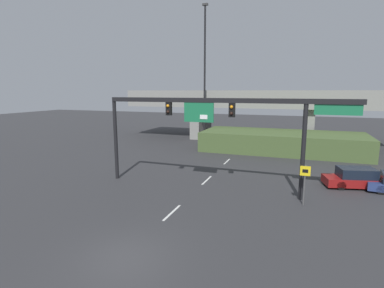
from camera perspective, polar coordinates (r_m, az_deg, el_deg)
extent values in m
plane|color=#2D2D30|center=(13.94, -12.66, -20.13)|extent=(160.00, 160.00, 0.00)
cube|color=silver|center=(17.85, -3.84, -12.89)|extent=(0.14, 2.40, 0.01)
cube|color=silver|center=(23.86, 2.83, -6.90)|extent=(0.14, 2.40, 0.01)
cube|color=silver|center=(30.21, 6.67, -3.33)|extent=(0.14, 2.40, 0.01)
cube|color=silver|center=(36.72, 9.15, -0.99)|extent=(0.14, 2.40, 0.01)
cylinder|color=black|center=(24.43, -14.34, 1.00)|extent=(0.28, 0.28, 6.49)
cylinder|color=black|center=(20.23, 20.43, -1.16)|extent=(0.28, 0.28, 6.49)
cube|color=black|center=(20.53, 5.75, 8.26)|extent=(17.21, 0.32, 0.32)
cube|color=black|center=(21.88, -4.43, 6.72)|extent=(0.40, 0.28, 0.95)
sphere|color=orange|center=(21.71, -4.63, 7.26)|extent=(0.22, 0.22, 0.22)
sphere|color=black|center=(21.74, -4.61, 6.13)|extent=(0.22, 0.22, 0.22)
cube|color=black|center=(20.40, 7.63, 6.42)|extent=(0.40, 0.28, 0.95)
sphere|color=orange|center=(20.22, 7.53, 7.00)|extent=(0.22, 0.22, 0.22)
sphere|color=black|center=(20.25, 7.51, 5.79)|extent=(0.22, 0.22, 0.22)
cube|color=#196B42|center=(20.94, 1.30, 6.04)|extent=(2.16, 0.08, 1.36)
cube|color=white|center=(20.80, 2.24, 5.16)|extent=(0.54, 0.03, 0.30)
cube|color=#196B42|center=(19.96, 26.05, 5.87)|extent=(2.66, 0.07, 0.64)
cylinder|color=#4C4C4C|center=(19.69, 20.61, -7.39)|extent=(0.08, 0.08, 2.54)
cube|color=yellow|center=(19.41, 20.78, -4.83)|extent=(0.60, 0.03, 0.60)
cube|color=black|center=(19.39, 20.78, -4.84)|extent=(0.33, 0.01, 0.21)
cylinder|color=black|center=(39.93, 2.43, 12.63)|extent=(0.24, 0.24, 17.52)
cube|color=#333333|center=(41.30, 2.53, 25.03)|extent=(0.70, 0.36, 0.24)
cube|color=gray|center=(44.09, 11.38, 7.87)|extent=(36.12, 7.95, 1.45)
cube|color=gray|center=(40.34, 10.61, 9.38)|extent=(36.12, 0.40, 0.90)
cube|color=gray|center=(46.10, 1.76, 4.31)|extent=(1.40, 6.36, 4.70)
cube|color=gray|center=(43.80, 21.23, 3.33)|extent=(1.40, 6.36, 4.70)
cube|color=#42562D|center=(36.35, 16.74, 0.38)|extent=(18.22, 7.30, 2.24)
cube|color=maroon|center=(25.16, 29.12, -6.22)|extent=(5.03, 2.84, 0.59)
cube|color=black|center=(24.93, 28.84, -4.80)|extent=(2.78, 2.14, 0.70)
cylinder|color=black|center=(26.48, 31.40, -5.97)|extent=(0.67, 0.36, 0.64)
cylinder|color=black|center=(25.37, 25.34, -6.10)|extent=(0.67, 0.36, 0.64)
cylinder|color=black|center=(23.96, 26.53, -7.11)|extent=(0.67, 0.36, 0.64)
cylinder|color=black|center=(25.90, 31.95, -6.35)|extent=(0.66, 0.28, 0.64)
cylinder|color=black|center=(24.31, 32.37, -7.40)|extent=(0.66, 0.28, 0.64)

